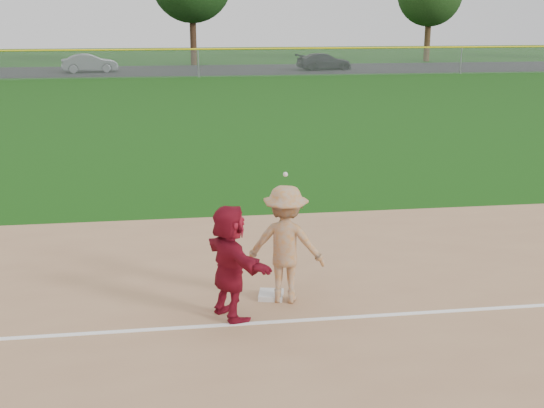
{
  "coord_description": "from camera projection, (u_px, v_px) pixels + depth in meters",
  "views": [
    {
      "loc": [
        -1.69,
        -10.52,
        4.78
      ],
      "look_at": [
        0.0,
        1.5,
        1.3
      ],
      "focal_mm": 45.0,
      "sensor_mm": 36.0,
      "label": 1
    }
  ],
  "objects": [
    {
      "name": "car_right",
      "position": [
        324.0,
        62.0,
        55.39
      ],
      "size": [
        4.79,
        2.55,
        1.32
      ],
      "primitive_type": "imported",
      "rotation": [
        0.0,
        0.0,
        1.73
      ],
      "color": "black",
      "rests_on": "parking_asphalt"
    },
    {
      "name": "base_runner",
      "position": [
        230.0,
        262.0,
        10.69
      ],
      "size": [
        1.23,
        1.8,
        1.87
      ],
      "primitive_type": "imported",
      "rotation": [
        0.0,
        0.0,
        2.0
      ],
      "color": "maroon",
      "rests_on": "infield_dirt"
    },
    {
      "name": "car_mid",
      "position": [
        90.0,
        63.0,
        53.24
      ],
      "size": [
        4.46,
        2.21,
        1.41
      ],
      "primitive_type": "imported",
      "rotation": [
        0.0,
        0.0,
        1.75
      ],
      "color": "slate",
      "rests_on": "parking_asphalt"
    },
    {
      "name": "parking_asphalt",
      "position": [
        196.0,
        70.0,
        55.35
      ],
      "size": [
        120.0,
        10.0,
        0.01
      ],
      "primitive_type": "cube",
      "color": "black",
      "rests_on": "ground"
    },
    {
      "name": "foul_line",
      "position": [
        292.0,
        321.0,
        10.79
      ],
      "size": [
        60.0,
        0.1,
        0.01
      ],
      "primitive_type": "cube",
      "color": "white",
      "rests_on": "infield_dirt"
    },
    {
      "name": "first_base",
      "position": [
        271.0,
        295.0,
        11.66
      ],
      "size": [
        0.49,
        0.49,
        0.09
      ],
      "primitive_type": "cube",
      "rotation": [
        0.0,
        0.0,
        -0.22
      ],
      "color": "silver",
      "rests_on": "infield_dirt"
    },
    {
      "name": "first_base_play",
      "position": [
        286.0,
        244.0,
        11.3
      ],
      "size": [
        1.46,
        1.1,
        2.26
      ],
      "color": "#949496",
      "rests_on": "infield_dirt"
    },
    {
      "name": "outfield_fence",
      "position": [
        198.0,
        50.0,
        49.09
      ],
      "size": [
        110.0,
        0.12,
        110.0
      ],
      "color": "#999EA0",
      "rests_on": "ground"
    },
    {
      "name": "ground",
      "position": [
        284.0,
        302.0,
        11.56
      ],
      "size": [
        160.0,
        160.0,
        0.0
      ],
      "primitive_type": "plane",
      "color": "#14440D",
      "rests_on": "ground"
    }
  ]
}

